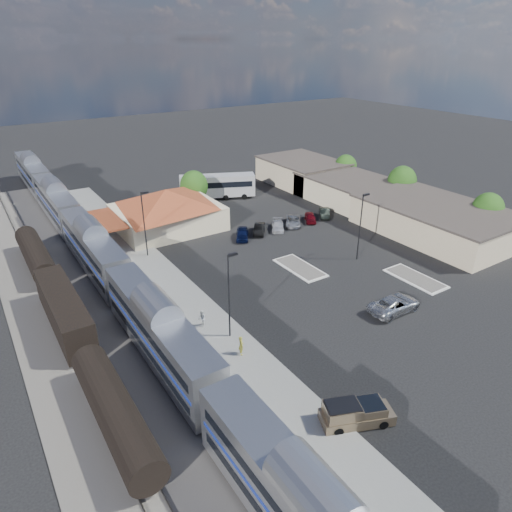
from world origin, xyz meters
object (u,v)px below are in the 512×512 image
station_depot (167,209)px  pickup_truck (357,413)px  suv (395,304)px  coach_bus (217,185)px

station_depot → pickup_truck: bearing=-95.0°
suv → coach_bus: size_ratio=0.46×
suv → pickup_truck: bearing=122.7°
pickup_truck → suv: (14.63, 9.27, -0.05)m
suv → coach_bus: (2.81, 44.28, 1.64)m
station_depot → coach_bus: station_depot is taller
pickup_truck → station_depot: bearing=17.1°
station_depot → pickup_truck: (-3.94, -44.83, -2.22)m
pickup_truck → coach_bus: bearing=4.1°
suv → coach_bus: 44.40m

